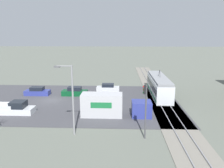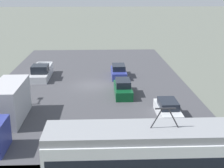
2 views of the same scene
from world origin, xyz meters
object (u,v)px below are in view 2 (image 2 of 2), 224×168
pickup_truck (41,73)px  sedan_car_2 (119,72)px  sedan_car_1 (168,110)px  sedan_car_0 (123,89)px  light_rail_tram (163,157)px  box_truck (5,109)px

pickup_truck → sedan_car_2: (-9.49, -0.24, -0.04)m
pickup_truck → sedan_car_1: 18.03m
sedan_car_0 → pickup_truck: bearing=-35.2°
light_rail_tram → sedan_car_2: 22.39m
light_rail_tram → sedan_car_2: size_ratio=2.87×
sedan_car_0 → sedan_car_2: 6.94m
sedan_car_1 → sedan_car_0: bearing=-59.9°
box_truck → sedan_car_1: 13.41m
pickup_truck → sedan_car_2: 9.49m
light_rail_tram → sedan_car_2: (1.05, -22.35, -1.04)m
box_truck → pickup_truck: box_truck is taller
sedan_car_0 → sedan_car_1: size_ratio=1.04×
box_truck → sedan_car_1: bearing=-174.5°
light_rail_tram → sedan_car_0: light_rail_tram is taller
box_truck → sedan_car_0: 12.25m
box_truck → sedan_car_1: (-13.32, -1.28, -0.84)m
light_rail_tram → pickup_truck: bearing=-64.5°
box_truck → sedan_car_1: size_ratio=2.14×
box_truck → pickup_truck: (-0.40, -13.87, -0.77)m
pickup_truck → sedan_car_1: pickup_truck is taller
box_truck → sedan_car_2: box_truck is taller
light_rail_tram → pickup_truck: size_ratio=2.19×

